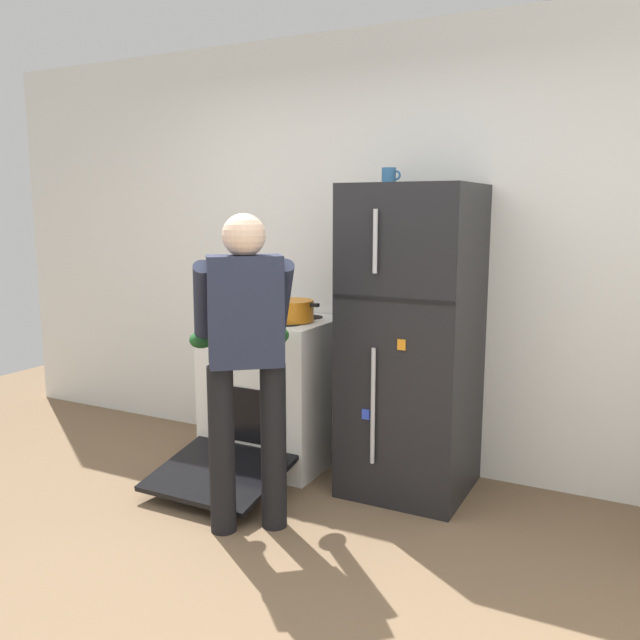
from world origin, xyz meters
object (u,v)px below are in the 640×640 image
(stove_range, at_px, (273,392))
(pepper_mill, at_px, (250,299))
(refrigerator, at_px, (412,341))
(person_cook, at_px, (245,345))
(red_pot, at_px, (291,310))
(coffee_mug, at_px, (389,176))

(stove_range, distance_m, pepper_mill, 0.67)
(refrigerator, height_order, pepper_mill, refrigerator)
(stove_range, bearing_deg, person_cook, -66.92)
(refrigerator, distance_m, person_cook, 1.02)
(person_cook, height_order, pepper_mill, person_cook)
(refrigerator, distance_m, stove_range, 1.02)
(stove_range, height_order, red_pot, red_pot)
(person_cook, distance_m, pepper_mill, 1.23)
(pepper_mill, bearing_deg, refrigerator, -9.29)
(refrigerator, relative_size, red_pot, 4.64)
(person_cook, bearing_deg, stove_range, 113.08)
(stove_range, bearing_deg, red_pot, -11.30)
(person_cook, height_order, coffee_mug, coffee_mug)
(coffee_mug, bearing_deg, stove_range, -174.80)
(refrigerator, bearing_deg, coffee_mug, 164.17)
(refrigerator, relative_size, coffee_mug, 15.66)
(red_pot, xyz_separation_m, coffee_mug, (0.59, 0.10, 0.80))
(red_pot, bearing_deg, refrigerator, 3.72)
(refrigerator, relative_size, stove_range, 1.42)
(person_cook, relative_size, red_pot, 4.23)
(person_cook, bearing_deg, coffee_mug, 65.83)
(stove_range, relative_size, person_cook, 0.77)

